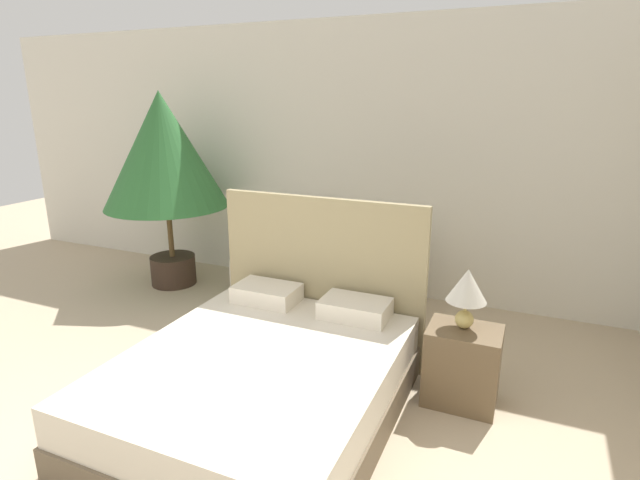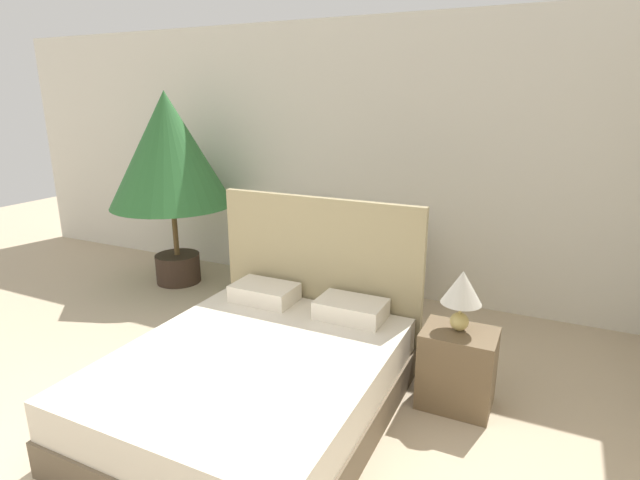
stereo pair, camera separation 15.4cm
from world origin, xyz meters
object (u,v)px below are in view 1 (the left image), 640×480
(armchair_near_window_left, at_px, (273,270))
(nightstand, at_px, (462,366))
(bed, at_px, (266,376))
(armchair_near_window_right, at_px, (368,285))
(side_table, at_px, (317,284))
(potted_palm, at_px, (164,155))
(table_lamp, at_px, (467,289))

(armchair_near_window_left, bearing_deg, nightstand, -25.62)
(bed, xyz_separation_m, armchair_near_window_left, (-0.99, 1.91, -0.00))
(bed, bearing_deg, armchair_near_window_left, 117.49)
(armchair_near_window_right, bearing_deg, nightstand, -46.15)
(armchair_near_window_left, height_order, nightstand, armchair_near_window_left)
(armchair_near_window_left, xyz_separation_m, side_table, (0.55, -0.04, -0.06))
(bed, height_order, potted_palm, potted_palm)
(nightstand, xyz_separation_m, side_table, (-1.65, 1.18, -0.06))
(armchair_near_window_left, xyz_separation_m, nightstand, (2.20, -1.23, -0.00))
(table_lamp, bearing_deg, side_table, 144.54)
(nightstand, bearing_deg, armchair_near_window_left, 150.80)
(potted_palm, bearing_deg, armchair_near_window_right, 3.76)
(armchair_near_window_right, xyz_separation_m, potted_palm, (-2.34, -0.15, 1.22))
(armchair_near_window_right, relative_size, side_table, 2.05)
(nightstand, relative_size, side_table, 1.27)
(armchair_near_window_right, distance_m, side_table, 0.55)
(armchair_near_window_right, bearing_deg, bed, -91.06)
(armchair_near_window_right, xyz_separation_m, side_table, (-0.55, -0.04, -0.06))
(bed, bearing_deg, nightstand, 29.59)
(armchair_near_window_left, height_order, potted_palm, potted_palm)
(bed, height_order, side_table, bed)
(potted_palm, xyz_separation_m, table_lamp, (3.43, -1.05, -0.65))
(armchair_near_window_right, distance_m, potted_palm, 2.64)
(armchair_near_window_left, height_order, armchair_near_window_right, same)
(nightstand, bearing_deg, table_lamp, 128.63)
(bed, height_order, armchair_near_window_left, bed)
(bed, xyz_separation_m, side_table, (-0.45, 1.87, -0.06))
(armchair_near_window_right, xyz_separation_m, table_lamp, (1.09, -1.21, 0.57))
(armchair_near_window_left, xyz_separation_m, potted_palm, (-1.25, -0.15, 1.22))
(armchair_near_window_left, relative_size, armchair_near_window_right, 1.00)
(bed, relative_size, armchair_near_window_left, 2.26)
(potted_palm, bearing_deg, armchair_near_window_left, 7.03)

